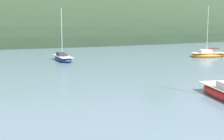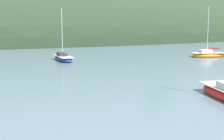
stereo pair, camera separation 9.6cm
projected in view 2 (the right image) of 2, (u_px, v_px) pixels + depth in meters
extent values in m
ellipsoid|color=#2D422B|center=(48.00, 40.00, 82.31)|extent=(150.00, 36.00, 29.55)
cylinder|color=silver|center=(221.00, 78.00, 29.46)|extent=(0.25, 2.81, 0.07)
ellipsoid|color=orange|center=(208.00, 55.00, 53.24)|extent=(5.52, 2.80, 0.84)
cube|color=beige|center=(209.00, 53.00, 53.17)|extent=(5.08, 2.58, 0.06)
cube|color=silver|center=(206.00, 51.00, 53.09)|extent=(1.88, 1.48, 0.50)
cylinder|color=silver|center=(208.00, 30.00, 52.56)|extent=(0.09, 0.09, 6.90)
cylinder|color=silver|center=(214.00, 49.00, 53.15)|extent=(2.18, 0.51, 0.07)
ellipsoid|color=maroon|center=(214.00, 48.00, 53.14)|extent=(2.12, 0.62, 0.20)
ellipsoid|color=navy|center=(63.00, 59.00, 49.34)|extent=(2.53, 5.59, 0.86)
cube|color=beige|center=(63.00, 56.00, 49.27)|extent=(2.33, 5.14, 0.06)
cube|color=#333842|center=(62.00, 54.00, 49.62)|extent=(1.41, 1.87, 0.50)
cylinder|color=silver|center=(62.00, 32.00, 48.96)|extent=(0.09, 0.09, 6.60)
cylinder|color=silver|center=(65.00, 52.00, 48.40)|extent=(0.37, 2.25, 0.07)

